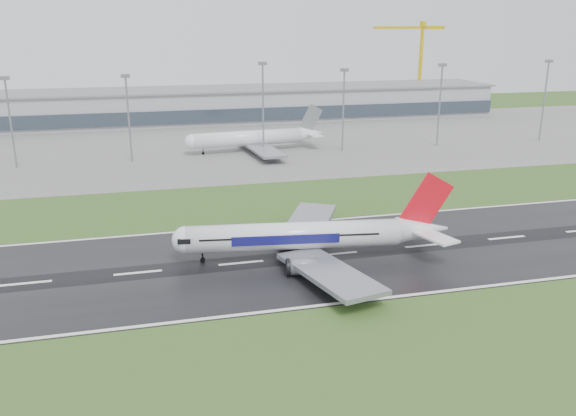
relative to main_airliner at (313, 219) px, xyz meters
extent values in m
plane|color=#2E4E1C|center=(25.33, 0.85, -8.37)|extent=(520.00, 520.00, 0.00)
cube|color=black|center=(25.33, 0.85, -8.32)|extent=(400.00, 45.00, 0.10)
cube|color=slate|center=(25.33, 125.85, -8.33)|extent=(400.00, 130.00, 0.08)
cube|color=gray|center=(25.33, 185.85, -0.87)|extent=(240.00, 36.00, 15.00)
cylinder|color=gray|center=(-72.97, 100.85, 5.96)|extent=(0.64, 0.64, 28.65)
cylinder|color=gray|center=(-35.72, 100.85, 5.92)|extent=(0.64, 0.64, 28.59)
cylinder|color=gray|center=(11.00, 100.85, 7.61)|extent=(0.64, 0.64, 31.97)
cylinder|color=gray|center=(41.31, 100.85, 6.23)|extent=(0.64, 0.64, 29.20)
cylinder|color=gray|center=(80.46, 100.85, 6.81)|extent=(0.64, 0.64, 30.36)
cylinder|color=gray|center=(126.80, 100.85, 7.19)|extent=(0.64, 0.64, 31.12)
camera|label=1|loc=(-32.34, -107.82, 37.18)|focal=37.02mm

